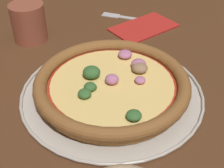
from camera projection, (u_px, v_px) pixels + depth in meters
ground_plane at (112, 94)px, 0.56m from camera, size 3.00×3.00×0.00m
pizza_tray at (112, 92)px, 0.56m from camera, size 0.33×0.33×0.01m
pizza at (112, 84)px, 0.55m from camera, size 0.28×0.28×0.04m
drinking_cup at (29, 22)px, 0.70m from camera, size 0.08×0.08×0.08m
napkin at (144, 27)px, 0.76m from camera, size 0.17×0.12×0.01m
fork at (134, 18)px, 0.80m from camera, size 0.15×0.15×0.00m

